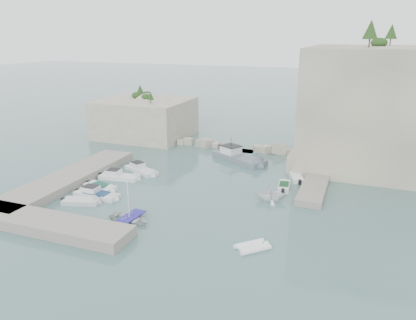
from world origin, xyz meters
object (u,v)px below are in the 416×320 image
(motorboat_d, at_px, (97,197))
(work_boat, at_px, (239,161))
(tender_east_b, at_px, (284,188))
(tender_east_d, at_px, (300,171))
(motorboat_a, at_px, (141,172))
(motorboat_b, at_px, (119,179))
(rowboat, at_px, (130,222))
(tender_east_a, at_px, (271,200))
(motorboat_e, at_px, (81,203))
(inflatable_dinghy, at_px, (252,249))
(tender_east_c, at_px, (297,179))
(motorboat_c, at_px, (100,189))

(motorboat_d, distance_m, work_boat, 23.18)
(tender_east_b, xyz_separation_m, tender_east_d, (0.81, 7.74, 0.00))
(motorboat_a, bearing_deg, motorboat_b, -86.06)
(rowboat, xyz_separation_m, tender_east_a, (12.48, 10.84, 0.00))
(tender_east_d, bearing_deg, motorboat_e, 144.78)
(inflatable_dinghy, bearing_deg, motorboat_e, 127.46)
(motorboat_b, relative_size, motorboat_e, 1.30)
(motorboat_e, height_order, tender_east_b, same)
(tender_east_a, xyz_separation_m, work_boat, (-7.98, 13.52, 0.00))
(tender_east_c, bearing_deg, inflatable_dinghy, 157.65)
(tender_east_d, bearing_deg, tender_east_a, -176.22)
(tender_east_d, bearing_deg, tender_east_c, -166.73)
(tender_east_c, bearing_deg, tender_east_b, 145.98)
(inflatable_dinghy, xyz_separation_m, work_boat, (-8.89, 25.15, 0.00))
(motorboat_b, relative_size, rowboat, 1.31)
(motorboat_c, relative_size, motorboat_d, 0.78)
(motorboat_b, relative_size, tender_east_c, 1.38)
(work_boat, bearing_deg, motorboat_d, -91.59)
(motorboat_e, relative_size, work_boat, 0.45)
(motorboat_b, height_order, motorboat_c, motorboat_b)
(motorboat_a, distance_m, tender_east_b, 20.08)
(tender_east_c, bearing_deg, motorboat_a, 83.00)
(motorboat_b, distance_m, rowboat, 13.56)
(motorboat_d, height_order, tender_east_b, motorboat_d)
(tender_east_a, distance_m, work_boat, 15.69)
(inflatable_dinghy, xyz_separation_m, tender_east_b, (-0.21, 16.12, 0.00))
(tender_east_c, bearing_deg, tender_east_a, 148.57)
(work_boat, bearing_deg, motorboat_c, -97.52)
(motorboat_b, bearing_deg, motorboat_e, -94.68)
(motorboat_c, distance_m, tender_east_a, 21.28)
(rowboat, relative_size, tender_east_a, 1.19)
(inflatable_dinghy, bearing_deg, motorboat_b, 107.09)
(inflatable_dinghy, bearing_deg, tender_east_a, 49.81)
(tender_east_d, distance_m, work_boat, 9.57)
(tender_east_a, xyz_separation_m, tender_east_d, (1.51, 12.22, 0.00))
(inflatable_dinghy, bearing_deg, motorboat_a, 98.58)
(motorboat_a, distance_m, motorboat_b, 3.78)
(rowboat, relative_size, inflatable_dinghy, 1.35)
(motorboat_b, height_order, motorboat_e, motorboat_b)
(motorboat_a, height_order, work_boat, work_boat)
(rowboat, bearing_deg, motorboat_e, 79.43)
(motorboat_a, xyz_separation_m, motorboat_c, (-1.53, -7.57, 0.00))
(inflatable_dinghy, relative_size, tender_east_a, 0.88)
(motorboat_b, relative_size, inflatable_dinghy, 1.77)
(motorboat_c, xyz_separation_m, tender_east_d, (22.39, 16.31, 0.00))
(motorboat_d, relative_size, tender_east_c, 1.45)
(motorboat_a, relative_size, motorboat_b, 1.07)
(tender_east_a, relative_size, tender_east_c, 0.89)
(tender_east_b, bearing_deg, motorboat_e, 115.57)
(motorboat_a, xyz_separation_m, tender_east_b, (20.06, 1.00, 0.00))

